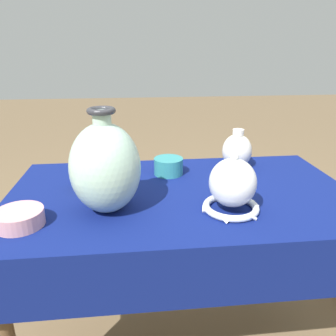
{
  "coord_description": "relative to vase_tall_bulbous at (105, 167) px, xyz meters",
  "views": [
    {
      "loc": [
        -0.16,
        -1.06,
        1.17
      ],
      "look_at": [
        -0.06,
        -0.1,
        0.81
      ],
      "focal_mm": 35.0,
      "sensor_mm": 36.0,
      "label": 1
    }
  ],
  "objects": [
    {
      "name": "ground_plane",
      "position": [
        0.25,
        0.12,
        -0.82
      ],
      "size": [
        14.0,
        14.0,
        0.0
      ],
      "primitive_type": "plane",
      "color": "brown"
    },
    {
      "name": "display_table",
      "position": [
        0.25,
        0.1,
        -0.21
      ],
      "size": [
        1.22,
        0.7,
        0.68
      ],
      "color": "brown",
      "rests_on": "ground_plane"
    },
    {
      "name": "vase_tall_bulbous",
      "position": [
        0.0,
        0.0,
        0.0
      ],
      "size": [
        0.22,
        0.22,
        0.33
      ],
      "color": "#A8CCB7",
      "rests_on": "display_table"
    },
    {
      "name": "vase_dome_bell",
      "position": [
        0.39,
        -0.04,
        -0.06
      ],
      "size": [
        0.19,
        0.18,
        0.19
      ],
      "color": "white",
      "rests_on": "display_table"
    },
    {
      "name": "mosaic_tile_box",
      "position": [
        -0.06,
        0.36,
        -0.1
      ],
      "size": [
        0.14,
        0.16,
        0.08
      ],
      "rotation": [
        0.0,
        0.0,
        0.21
      ],
      "color": "#232328",
      "rests_on": "display_table"
    },
    {
      "name": "jar_round_ivory",
      "position": [
        0.52,
        0.34,
        -0.07
      ],
      "size": [
        0.12,
        0.12,
        0.17
      ],
      "color": "white",
      "rests_on": "display_table"
    },
    {
      "name": "cup_wide_ochre",
      "position": [
        -0.09,
        0.19,
        -0.11
      ],
      "size": [
        0.1,
        0.1,
        0.06
      ],
      "color": "gold",
      "rests_on": "display_table"
    },
    {
      "name": "pot_squat_teal",
      "position": [
        0.22,
        0.29,
        -0.11
      ],
      "size": [
        0.12,
        0.12,
        0.07
      ],
      "primitive_type": "cylinder",
      "color": "teal",
      "rests_on": "display_table"
    },
    {
      "name": "pot_squat_rose",
      "position": [
        -0.25,
        -0.07,
        -0.12
      ],
      "size": [
        0.14,
        0.14,
        0.05
      ],
      "primitive_type": "cylinder",
      "color": "#D19399",
      "rests_on": "display_table"
    }
  ]
}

